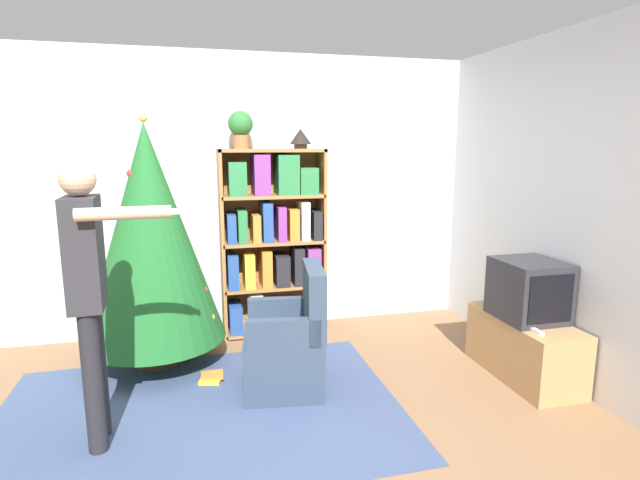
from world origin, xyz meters
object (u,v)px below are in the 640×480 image
object	(u,v)px
christmas_tree	(150,235)
armchair	(288,347)
potted_plant	(241,127)
bookshelf	(274,242)
table_lamp	(301,137)
standing_person	(88,282)
television	(529,290)

from	to	relation	value
christmas_tree	armchair	distance (m)	1.40
armchair	potted_plant	bearing A→B (deg)	-162.93
bookshelf	table_lamp	distance (m)	0.99
table_lamp	christmas_tree	bearing A→B (deg)	-159.70
armchair	standing_person	bearing A→B (deg)	-64.29
bookshelf	television	world-z (taller)	bookshelf
christmas_tree	bookshelf	bearing A→B (deg)	24.45
potted_plant	table_lamp	xyz separation A→B (m)	(0.54, 0.00, -0.09)
armchair	potted_plant	xyz separation A→B (m)	(-0.19, 1.17, 1.60)
bookshelf	table_lamp	bearing A→B (deg)	2.03
standing_person	potted_plant	xyz separation A→B (m)	(1.03, 1.56, 0.92)
bookshelf	standing_person	bearing A→B (deg)	-130.11
bookshelf	television	xyz separation A→B (m)	(1.71, -1.42, -0.19)
armchair	table_lamp	xyz separation A→B (m)	(0.35, 1.17, 1.51)
christmas_tree	potted_plant	xyz separation A→B (m)	(0.77, 0.49, 0.85)
bookshelf	potted_plant	distance (m)	1.08
table_lamp	potted_plant	bearing A→B (deg)	180.00
standing_person	table_lamp	distance (m)	2.37
armchair	table_lamp	distance (m)	1.94
bookshelf	christmas_tree	distance (m)	1.17
christmas_tree	table_lamp	world-z (taller)	christmas_tree
standing_person	potted_plant	bearing A→B (deg)	143.87
standing_person	table_lamp	world-z (taller)	table_lamp
christmas_tree	television	bearing A→B (deg)	-18.83
bookshelf	table_lamp	size ratio (longest dim) A/B	8.67
potted_plant	table_lamp	world-z (taller)	potted_plant
bookshelf	armchair	size ratio (longest dim) A/B	1.88
television	table_lamp	size ratio (longest dim) A/B	2.44
television	potted_plant	size ratio (longest dim) A/B	1.49
television	christmas_tree	distance (m)	2.93
television	table_lamp	distance (m)	2.33
christmas_tree	potted_plant	bearing A→B (deg)	32.14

